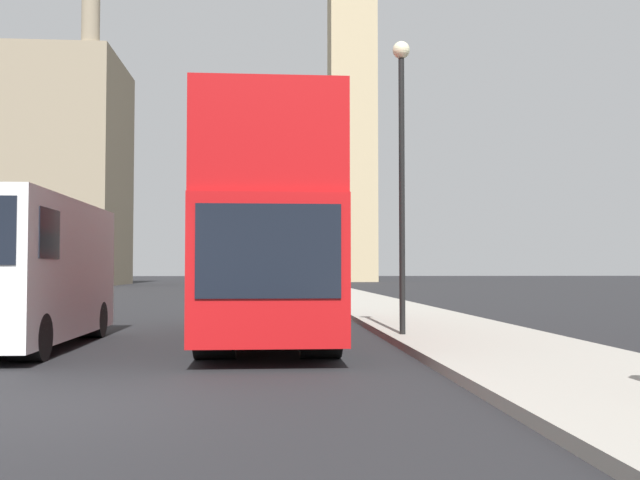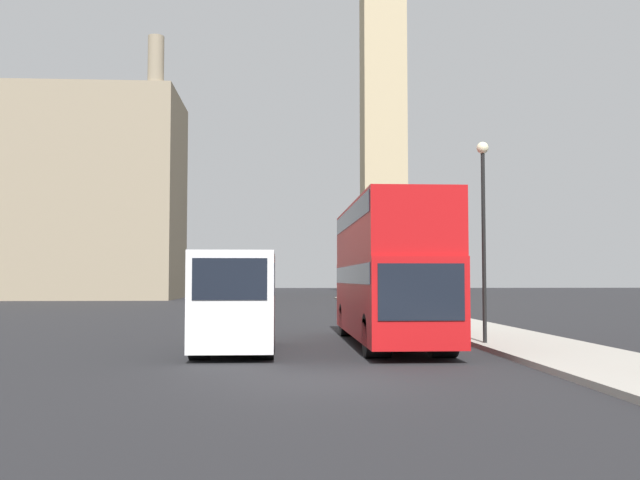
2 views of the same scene
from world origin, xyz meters
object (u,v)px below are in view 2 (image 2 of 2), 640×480
clock_tower (383,48)px  street_lamp (483,211)px  white_van (237,299)px  red_double_decker_bus (388,267)px

clock_tower → street_lamp: (-7.43, -70.50, -28.42)m
clock_tower → white_van: bearing=-101.7°
red_double_decker_bus → street_lamp: (2.75, -1.00, 1.67)m
white_van → street_lamp: bearing=6.4°
clock_tower → white_van: (-14.80, -71.32, -31.04)m
clock_tower → red_double_decker_bus: size_ratio=6.18×
white_van → clock_tower: bearing=78.3°
clock_tower → white_van: clock_tower is taller
street_lamp → white_van: bearing=-173.6°
red_double_decker_bus → white_van: red_double_decker_bus is taller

